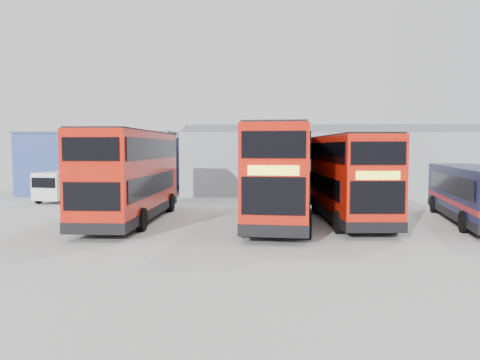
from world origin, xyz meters
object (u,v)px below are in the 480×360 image
double_decker_left (131,177)px  double_decker_centre (281,175)px  office_block (105,162)px  double_decker_right (348,178)px  maintenance_shed (357,161)px  panel_van (65,185)px  single_decker_blue (473,195)px

double_decker_left → double_decker_centre: (7.73, -0.32, 0.11)m
double_decker_centre → office_block: bearing=137.8°
office_block → double_decker_right: bearing=-41.6°
office_block → maintenance_shed: (22.00, 2.01, 0.02)m
double_decker_left → panel_van: size_ratio=2.16×
double_decker_left → double_decker_right: double_decker_left is taller
office_block → double_decker_centre: size_ratio=1.04×
double_decker_right → double_decker_left: bearing=-179.2°
double_decker_centre → panel_van: (-14.78, 9.30, -1.25)m
office_block → panel_van: (-0.77, -6.94, -1.38)m
single_decker_blue → double_decker_left: bearing=9.8°
double_decker_centre → double_decker_right: 3.58m
double_decker_right → single_decker_blue: bearing=-7.2°
double_decker_left → panel_van: bearing=-49.9°
panel_van → single_decker_blue: bearing=-9.7°
double_decker_centre → panel_van: 17.51m
double_decker_right → single_decker_blue: size_ratio=0.98×
double_decker_left → double_decker_right: 11.24m
double_decker_left → single_decker_blue: size_ratio=1.03×
office_block → double_decker_left: 17.11m
single_decker_blue → office_block: bearing=-23.7°
double_decker_left → single_decker_blue: bearing=-178.8°
maintenance_shed → double_decker_left: size_ratio=2.72×
office_block → single_decker_blue: size_ratio=1.13×
office_block → single_decker_blue: (23.74, -16.17, -1.15)m
maintenance_shed → panel_van: 24.50m
double_decker_centre → double_decker_right: double_decker_centre is taller
office_block → double_decker_right: (17.51, -15.52, -0.35)m
single_decker_blue → double_decker_centre: bearing=11.0°
office_block → single_decker_blue: 28.75m
double_decker_centre → double_decker_right: bearing=18.7°
office_block → double_decker_left: office_block is taller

